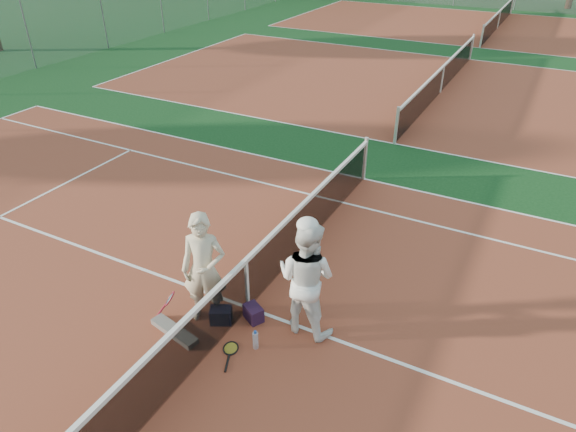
{
  "coord_description": "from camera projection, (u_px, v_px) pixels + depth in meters",
  "views": [
    {
      "loc": [
        3.69,
        -5.56,
        5.78
      ],
      "look_at": [
        0.0,
        1.44,
        1.05
      ],
      "focal_mm": 32.0,
      "sensor_mm": 36.0,
      "label": 1
    }
  ],
  "objects": [
    {
      "name": "net_cover_canvas",
      "position": [
        174.0,
        331.0,
        8.11
      ],
      "size": [
        0.95,
        0.41,
        0.1
      ],
      "primitive_type": "cube",
      "rotation": [
        0.0,
        0.0,
        -0.21
      ],
      "color": "#615D58",
      "rests_on": "ground"
    },
    {
      "name": "court_far_a",
      "position": [
        440.0,
        92.0,
        18.91
      ],
      "size": [
        23.77,
        10.97,
        0.01
      ],
      "primitive_type": "cube",
      "color": "brown",
      "rests_on": "ground"
    },
    {
      "name": "net_far_a",
      "position": [
        442.0,
        79.0,
        18.65
      ],
      "size": [
        0.1,
        10.98,
        1.02
      ],
      "primitive_type": null,
      "color": "black",
      "rests_on": "ground"
    },
    {
      "name": "ground",
      "position": [
        248.0,
        308.0,
        8.66
      ],
      "size": [
        130.0,
        130.0,
        0.0
      ],
      "primitive_type": "plane",
      "color": "#0F3816",
      "rests_on": "ground"
    },
    {
      "name": "racket_black_held",
      "position": [
        303.0,
        307.0,
        8.29
      ],
      "size": [
        0.44,
        0.46,
        0.51
      ],
      "primitive_type": null,
      "rotation": [
        0.0,
        0.0,
        4.04
      ],
      "color": "black",
      "rests_on": "ground"
    },
    {
      "name": "court_main",
      "position": [
        248.0,
        308.0,
        8.66
      ],
      "size": [
        23.77,
        10.97,
        0.01
      ],
      "primitive_type": "cube",
      "color": "brown",
      "rests_on": "ground"
    },
    {
      "name": "court_far_b",
      "position": [
        497.0,
        28.0,
        29.16
      ],
      "size": [
        23.77,
        10.97,
        0.01
      ],
      "primitive_type": "cube",
      "color": "brown",
      "rests_on": "ground"
    },
    {
      "name": "sports_bag_purple",
      "position": [
        253.0,
        313.0,
        8.35
      ],
      "size": [
        0.39,
        0.35,
        0.27
      ],
      "primitive_type": "cube",
      "rotation": [
        0.0,
        0.0,
        -0.51
      ],
      "color": "black",
      "rests_on": "ground"
    },
    {
      "name": "net_far_b",
      "position": [
        499.0,
        19.0,
        28.9
      ],
      "size": [
        0.1,
        10.98,
        1.02
      ],
      "primitive_type": null,
      "color": "black",
      "rests_on": "ground"
    },
    {
      "name": "net_main",
      "position": [
        247.0,
        284.0,
        8.4
      ],
      "size": [
        0.1,
        10.98,
        1.02
      ],
      "primitive_type": null,
      "color": "black",
      "rests_on": "ground"
    },
    {
      "name": "racket_red",
      "position": [
        171.0,
        305.0,
        8.33
      ],
      "size": [
        0.44,
        0.4,
        0.51
      ],
      "primitive_type": null,
      "rotation": [
        0.0,
        0.0,
        0.43
      ],
      "color": "maroon",
      "rests_on": "ground"
    },
    {
      "name": "water_bottle",
      "position": [
        256.0,
        340.0,
        7.8
      ],
      "size": [
        0.09,
        0.09,
        0.3
      ],
      "primitive_type": "cylinder",
      "color": "silver",
      "rests_on": "ground"
    },
    {
      "name": "sports_bag_navy",
      "position": [
        221.0,
        315.0,
        8.3
      ],
      "size": [
        0.42,
        0.37,
        0.27
      ],
      "primitive_type": "cube",
      "rotation": [
        0.0,
        0.0,
        0.48
      ],
      "color": "black",
      "rests_on": "ground"
    },
    {
      "name": "player_a",
      "position": [
        204.0,
        269.0,
        7.98
      ],
      "size": [
        0.83,
        0.7,
        1.95
      ],
      "primitive_type": "imported",
      "rotation": [
        0.0,
        0.0,
        0.4
      ],
      "color": "beige",
      "rests_on": "ground"
    },
    {
      "name": "racket_spare",
      "position": [
        231.0,
        348.0,
        7.84
      ],
      "size": [
        0.48,
        0.66,
        0.03
      ],
      "primitive_type": null,
      "rotation": [
        0.0,
        0.0,
        1.97
      ],
      "color": "black",
      "rests_on": "ground"
    },
    {
      "name": "player_b",
      "position": [
        306.0,
        278.0,
        7.77
      ],
      "size": [
        1.0,
        0.8,
        1.97
      ],
      "primitive_type": "imported",
      "rotation": [
        0.0,
        0.0,
        3.09
      ],
      "color": "white",
      "rests_on": "ground"
    }
  ]
}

